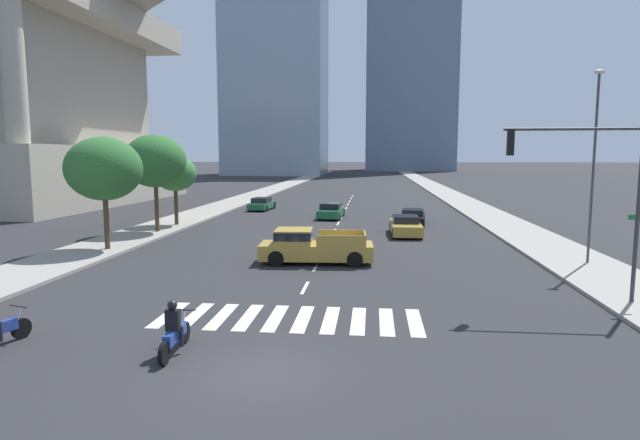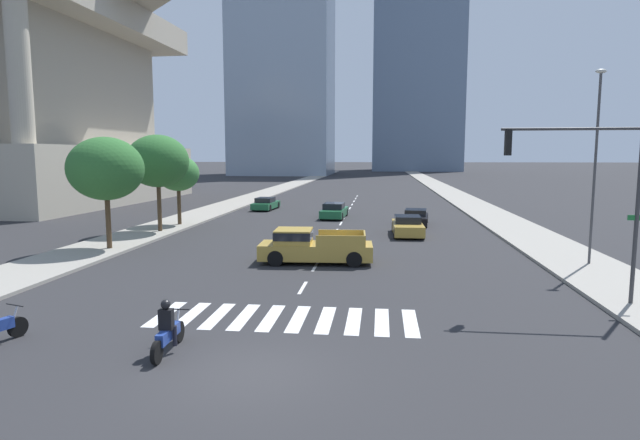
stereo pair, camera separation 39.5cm
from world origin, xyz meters
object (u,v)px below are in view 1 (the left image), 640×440
object	(u,v)px
pickup_truck	(311,247)
traffic_signal_near	(590,177)
sedan_green_0	(262,204)
sedan_green_1	(331,211)
street_tree_nearest	(104,169)
street_tree_second	(155,161)
motorcycle_trailing	(174,332)
street_tree_third	(175,174)
sedan_gold_2	(405,226)
sedan_black_3	(413,217)
street_lamp_east	(594,155)

from	to	relation	value
pickup_truck	traffic_signal_near	world-z (taller)	traffic_signal_near
sedan_green_0	pickup_truck	bearing A→B (deg)	-158.91
sedan_green_1	street_tree_nearest	distance (m)	20.44
sedan_green_0	street_tree_second	xyz separation A→B (m)	(-3.82, -15.96, 4.32)
motorcycle_trailing	sedan_green_0	size ratio (longest dim) A/B	0.48
motorcycle_trailing	street_tree_third	distance (m)	26.40
street_tree_third	sedan_gold_2	bearing A→B (deg)	-8.71
motorcycle_trailing	street_tree_second	world-z (taller)	street_tree_second
sedan_green_0	sedan_green_1	size ratio (longest dim) A/B	0.95
traffic_signal_near	street_tree_third	bearing A→B (deg)	-40.07
sedan_green_1	sedan_green_0	bearing A→B (deg)	53.70
sedan_gold_2	street_tree_second	distance (m)	17.30
sedan_green_0	street_tree_third	size ratio (longest dim) A/B	0.89
sedan_black_3	sedan_green_1	bearing A→B (deg)	-113.04
pickup_truck	street_lamp_east	bearing A→B (deg)	-179.92
sedan_green_0	traffic_signal_near	bearing A→B (deg)	-145.82
pickup_truck	traffic_signal_near	xyz separation A→B (m)	(10.48, -6.27, 3.73)
motorcycle_trailing	sedan_black_3	world-z (taller)	motorcycle_trailing
street_tree_nearest	pickup_truck	bearing A→B (deg)	-9.66
traffic_signal_near	street_tree_third	distance (m)	28.78
pickup_truck	sedan_green_1	size ratio (longest dim) A/B	1.17
traffic_signal_near	sedan_green_1	bearing A→B (deg)	-66.28
motorcycle_trailing	sedan_gold_2	bearing A→B (deg)	-20.45
sedan_green_0	sedan_green_1	xyz separation A→B (m)	(7.23, -5.99, 0.04)
sedan_black_3	street_lamp_east	world-z (taller)	street_lamp_east
sedan_black_3	traffic_signal_near	xyz separation A→B (m)	(4.42, -21.37, 3.99)
sedan_gold_2	street_lamp_east	distance (m)	13.00
sedan_green_0	sedan_black_3	xyz separation A→B (m)	(13.79, -9.59, -0.01)
pickup_truck	street_tree_third	xyz separation A→B (m)	(-11.54, 12.25, 3.12)
street_lamp_east	sedan_gold_2	bearing A→B (deg)	132.13
street_tree_nearest	sedan_green_1	bearing A→B (deg)	56.56
sedan_green_0	street_lamp_east	world-z (taller)	street_lamp_east
sedan_gold_2	traffic_signal_near	xyz separation A→B (m)	(5.28, -15.96, 3.94)
street_tree_second	pickup_truck	bearing A→B (deg)	-37.12
motorcycle_trailing	sedan_black_3	bearing A→B (deg)	-18.62
pickup_truck	street_tree_nearest	distance (m)	12.28
motorcycle_trailing	street_lamp_east	distance (m)	20.75
sedan_black_3	street_tree_second	bearing A→B (deg)	-64.38
sedan_black_3	traffic_signal_near	bearing A→B (deg)	17.42
motorcycle_trailing	sedan_green_1	bearing A→B (deg)	-4.95
sedan_green_0	traffic_signal_near	size ratio (longest dim) A/B	0.71
traffic_signal_near	street_lamp_east	xyz separation A→B (m)	(2.85, 6.96, 0.75)
sedan_green_1	sedan_black_3	distance (m)	7.48
street_tree_third	street_tree_second	bearing A→B (deg)	-90.00
street_tree_nearest	street_tree_third	size ratio (longest dim) A/B	1.20
sedan_black_3	street_tree_third	world-z (taller)	street_tree_third
pickup_truck	street_tree_second	size ratio (longest dim) A/B	0.86
motorcycle_trailing	street_lamp_east	size ratio (longest dim) A/B	0.24
street_tree_second	traffic_signal_near	bearing A→B (deg)	-34.27
pickup_truck	traffic_signal_near	size ratio (longest dim) A/B	0.88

